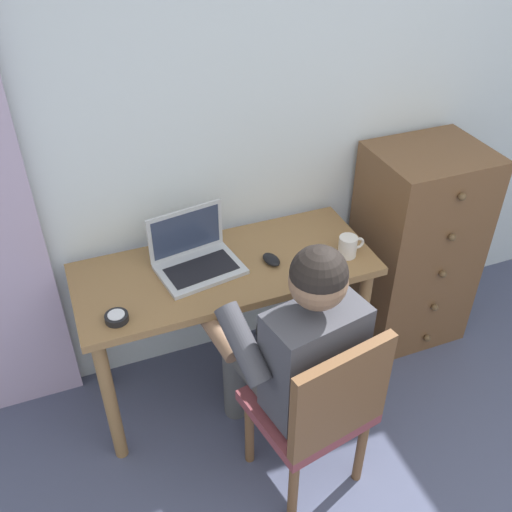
{
  "coord_description": "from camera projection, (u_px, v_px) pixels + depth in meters",
  "views": [
    {
      "loc": [
        -1.14,
        0.0,
        2.25
      ],
      "look_at": [
        -0.45,
        1.76,
        0.84
      ],
      "focal_mm": 40.67,
      "sensor_mm": 36.0,
      "label": 1
    }
  ],
  "objects": [
    {
      "name": "desk_clock",
      "position": [
        117.0,
        318.0,
        2.19
      ],
      "size": [
        0.09,
        0.09,
        0.03
      ],
      "color": "black",
      "rests_on": "desk"
    },
    {
      "name": "coffee_mug",
      "position": [
        349.0,
        247.0,
        2.5
      ],
      "size": [
        0.12,
        0.08,
        0.09
      ],
      "color": "silver",
      "rests_on": "desk"
    },
    {
      "name": "computer_mouse",
      "position": [
        272.0,
        260.0,
        2.47
      ],
      "size": [
        0.08,
        0.11,
        0.03
      ],
      "primitive_type": "ellipsoid",
      "rotation": [
        0.0,
        0.0,
        0.19
      ],
      "color": "black",
      "rests_on": "desk"
    },
    {
      "name": "laptop",
      "position": [
        196.0,
        257.0,
        2.44
      ],
      "size": [
        0.38,
        0.3,
        0.24
      ],
      "color": "#B7BABF",
      "rests_on": "desk"
    },
    {
      "name": "dresser",
      "position": [
        415.0,
        248.0,
        2.93
      ],
      "size": [
        0.53,
        0.47,
        1.07
      ],
      "color": "brown",
      "rests_on": "ground_plane"
    },
    {
      "name": "desk",
      "position": [
        226.0,
        288.0,
        2.53
      ],
      "size": [
        1.28,
        0.53,
        0.74
      ],
      "color": "olive",
      "rests_on": "ground_plane"
    },
    {
      "name": "person_seated",
      "position": [
        295.0,
        346.0,
        2.21
      ],
      "size": [
        0.6,
        0.64,
        1.18
      ],
      "color": "#4C4C4C",
      "rests_on": "ground_plane"
    },
    {
      "name": "chair",
      "position": [
        320.0,
        409.0,
        2.19
      ],
      "size": [
        0.49,
        0.47,
        0.86
      ],
      "color": "brown",
      "rests_on": "ground_plane"
    },
    {
      "name": "wall_back",
      "position": [
        314.0,
        106.0,
        2.57
      ],
      "size": [
        4.8,
        0.05,
        2.5
      ],
      "primitive_type": "cube",
      "color": "silver",
      "rests_on": "ground_plane"
    }
  ]
}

